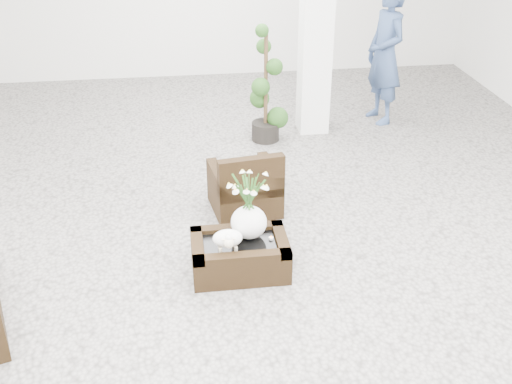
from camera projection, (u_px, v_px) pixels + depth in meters
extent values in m
plane|color=gray|center=(255.00, 240.00, 6.48)|extent=(11.00, 11.00, 0.00)
cube|color=white|center=(317.00, 5.00, 8.22)|extent=(0.40, 0.40, 3.50)
cube|color=black|center=(240.00, 257.00, 5.95)|extent=(0.90, 0.60, 0.31)
ellipsoid|color=white|center=(228.00, 240.00, 5.72)|extent=(0.28, 0.23, 0.21)
cylinder|color=white|center=(271.00, 238.00, 5.92)|extent=(0.04, 0.04, 0.03)
cube|color=black|center=(244.00, 178.00, 6.88)|extent=(0.80, 0.77, 0.75)
imported|color=navy|center=(385.00, 54.00, 8.90)|extent=(0.62, 0.81, 1.98)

